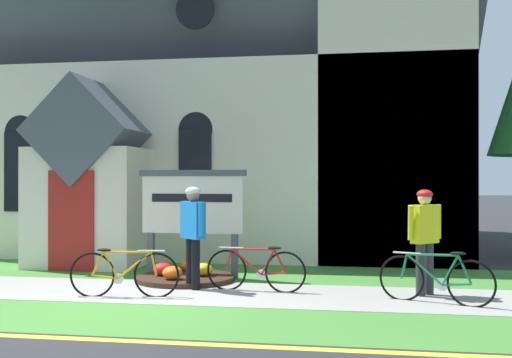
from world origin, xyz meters
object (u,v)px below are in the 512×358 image
bicycle_red (256,270)px  bicycle_orange (436,279)px  church_sign (192,206)px  cyclist_in_yellow_jersey (193,228)px  bicycle_green (124,274)px  cyclist_in_white_jersey (425,233)px

bicycle_red → bicycle_orange: size_ratio=1.04×
church_sign → cyclist_in_yellow_jersey: church_sign is taller
church_sign → bicycle_green: bearing=-104.3°
bicycle_orange → bicycle_red: bearing=168.4°
bicycle_green → cyclist_in_white_jersey: cyclist_in_white_jersey is taller
church_sign → bicycle_red: bearing=-41.1°
bicycle_green → cyclist_in_yellow_jersey: cyclist_in_yellow_jersey is taller
church_sign → bicycle_orange: church_sign is taller
bicycle_orange → bicycle_green: size_ratio=0.94×
bicycle_orange → bicycle_green: bicycle_orange is taller
church_sign → cyclist_in_white_jersey: size_ratio=1.24×
cyclist_in_yellow_jersey → bicycle_red: bearing=0.7°
cyclist_in_white_jersey → bicycle_orange: bearing=-80.9°
bicycle_orange → bicycle_green: bearing=-176.8°
bicycle_green → cyclist_in_white_jersey: (4.82, 0.91, 0.65)m
cyclist_in_white_jersey → cyclist_in_yellow_jersey: (-3.90, -0.05, 0.03)m
bicycle_orange → cyclist_in_white_jersey: cyclist_in_white_jersey is taller
cyclist_in_yellow_jersey → cyclist_in_white_jersey: bearing=0.8°
bicycle_red → bicycle_green: bearing=-156.7°
church_sign → bicycle_green: church_sign is taller
bicycle_green → cyclist_in_yellow_jersey: (0.92, 0.86, 0.68)m
bicycle_orange → cyclist_in_white_jersey: size_ratio=0.96×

